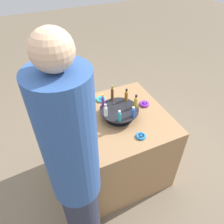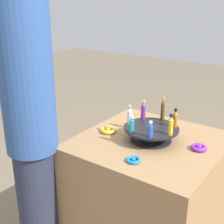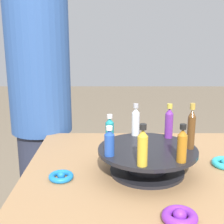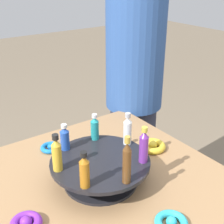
{
  "view_description": "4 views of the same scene",
  "coord_description": "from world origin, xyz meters",
  "px_view_note": "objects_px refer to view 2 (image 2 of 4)",
  "views": [
    {
      "loc": [
        -1.23,
        0.63,
        1.98
      ],
      "look_at": [
        -0.1,
        0.11,
        0.91
      ],
      "focal_mm": 35.0,
      "sensor_mm": 36.0,
      "label": 1
    },
    {
      "loc": [
        -1.51,
        -0.79,
        1.55
      ],
      "look_at": [
        -0.16,
        0.17,
        0.93
      ],
      "focal_mm": 50.0,
      "sensor_mm": 36.0,
      "label": 2
    },
    {
      "loc": [
        -0.12,
        -0.95,
        1.19
      ],
      "look_at": [
        -0.11,
        0.13,
        0.92
      ],
      "focal_mm": 50.0,
      "sensor_mm": 36.0,
      "label": 3
    },
    {
      "loc": [
        0.71,
        -0.46,
        1.39
      ],
      "look_at": [
        -0.12,
        0.13,
        0.92
      ],
      "focal_mm": 50.0,
      "sensor_mm": 36.0,
      "label": 4
    }
  ],
  "objects_px": {
    "bottle_blue": "(150,130)",
    "ribbon_bow_blue": "(133,160)",
    "display_stand": "(151,133)",
    "ribbon_bow_teal": "(164,122)",
    "bottle_purple": "(143,111)",
    "person_figure": "(31,125)",
    "ribbon_bow_gold": "(108,130)",
    "bottle_brown": "(163,110)",
    "bottle_amber": "(175,119)",
    "bottle_clear": "(130,116)",
    "bottle_teal": "(132,125)",
    "ribbon_bow_purple": "(199,148)",
    "bottle_gold": "(171,125)"
  },
  "relations": [
    {
      "from": "bottle_blue",
      "to": "ribbon_bow_blue",
      "type": "bearing_deg",
      "value": 176.35
    },
    {
      "from": "display_stand",
      "to": "ribbon_bow_teal",
      "type": "distance_m",
      "value": 0.28
    },
    {
      "from": "bottle_purple",
      "to": "person_figure",
      "type": "bearing_deg",
      "value": 143.25
    },
    {
      "from": "ribbon_bow_gold",
      "to": "bottle_brown",
      "type": "bearing_deg",
      "value": -55.93
    },
    {
      "from": "ribbon_bow_teal",
      "to": "ribbon_bow_gold",
      "type": "bearing_deg",
      "value": 145.19
    },
    {
      "from": "display_stand",
      "to": "bottle_amber",
      "type": "distance_m",
      "value": 0.16
    },
    {
      "from": "bottle_amber",
      "to": "bottle_clear",
      "type": "xyz_separation_m",
      "value": [
        -0.12,
        0.24,
        0.0
      ]
    },
    {
      "from": "bottle_teal",
      "to": "ribbon_bow_purple",
      "type": "bearing_deg",
      "value": -62.72
    },
    {
      "from": "ribbon_bow_gold",
      "to": "person_figure",
      "type": "distance_m",
      "value": 0.49
    },
    {
      "from": "bottle_clear",
      "to": "person_figure",
      "type": "relative_size",
      "value": 0.07
    },
    {
      "from": "display_stand",
      "to": "ribbon_bow_blue",
      "type": "xyz_separation_m",
      "value": [
        -0.28,
        -0.05,
        -0.04
      ]
    },
    {
      "from": "ribbon_bow_blue",
      "to": "ribbon_bow_teal",
      "type": "distance_m",
      "value": 0.56
    },
    {
      "from": "display_stand",
      "to": "bottle_amber",
      "type": "height_order",
      "value": "bottle_amber"
    },
    {
      "from": "ribbon_bow_blue",
      "to": "ribbon_bow_purple",
      "type": "bearing_deg",
      "value": -34.81
    },
    {
      "from": "bottle_amber",
      "to": "ribbon_bow_teal",
      "type": "distance_m",
      "value": 0.28
    },
    {
      "from": "bottle_purple",
      "to": "ribbon_bow_teal",
      "type": "xyz_separation_m",
      "value": [
        0.19,
        -0.06,
        -0.13
      ]
    },
    {
      "from": "bottle_gold",
      "to": "bottle_purple",
      "type": "bearing_deg",
      "value": 64.2
    },
    {
      "from": "ribbon_bow_gold",
      "to": "ribbon_bow_teal",
      "type": "bearing_deg",
      "value": -34.81
    },
    {
      "from": "ribbon_bow_purple",
      "to": "bottle_gold",
      "type": "bearing_deg",
      "value": 119.44
    },
    {
      "from": "bottle_purple",
      "to": "bottle_gold",
      "type": "bearing_deg",
      "value": -115.8
    },
    {
      "from": "display_stand",
      "to": "bottle_purple",
      "type": "height_order",
      "value": "bottle_purple"
    },
    {
      "from": "bottle_brown",
      "to": "bottle_purple",
      "type": "relative_size",
      "value": 1.22
    },
    {
      "from": "ribbon_bow_blue",
      "to": "display_stand",
      "type": "bearing_deg",
      "value": 10.19
    },
    {
      "from": "bottle_purple",
      "to": "ribbon_bow_gold",
      "type": "distance_m",
      "value": 0.25
    },
    {
      "from": "bottle_amber",
      "to": "bottle_purple",
      "type": "height_order",
      "value": "bottle_purple"
    },
    {
      "from": "bottle_amber",
      "to": "ribbon_bow_gold",
      "type": "relative_size",
      "value": 1.12
    },
    {
      "from": "bottle_gold",
      "to": "bottle_clear",
      "type": "distance_m",
      "value": 0.27
    },
    {
      "from": "bottle_clear",
      "to": "ribbon_bow_teal",
      "type": "xyz_separation_m",
      "value": [
        0.31,
        -0.08,
        -0.13
      ]
    },
    {
      "from": "bottle_brown",
      "to": "ribbon_bow_blue",
      "type": "relative_size",
      "value": 1.91
    },
    {
      "from": "ribbon_bow_teal",
      "to": "person_figure",
      "type": "distance_m",
      "value": 0.88
    },
    {
      "from": "bottle_teal",
      "to": "bottle_blue",
      "type": "bearing_deg",
      "value": -90.08
    },
    {
      "from": "bottle_clear",
      "to": "bottle_brown",
      "type": "bearing_deg",
      "value": -38.65
    },
    {
      "from": "bottle_brown",
      "to": "bottle_clear",
      "type": "relative_size",
      "value": 1.28
    },
    {
      "from": "bottle_purple",
      "to": "bottle_teal",
      "type": "xyz_separation_m",
      "value": [
        -0.21,
        -0.05,
        -0.01
      ]
    },
    {
      "from": "bottle_purple",
      "to": "ribbon_bow_blue",
      "type": "bearing_deg",
      "value": -156.57
    },
    {
      "from": "bottle_gold",
      "to": "bottle_brown",
      "type": "bearing_deg",
      "value": 38.49
    },
    {
      "from": "bottle_teal",
      "to": "bottle_amber",
      "type": "bearing_deg",
      "value": -38.65
    },
    {
      "from": "bottle_brown",
      "to": "person_figure",
      "type": "height_order",
      "value": "person_figure"
    },
    {
      "from": "bottle_gold",
      "to": "ribbon_bow_purple",
      "type": "relative_size",
      "value": 1.37
    },
    {
      "from": "display_stand",
      "to": "bottle_purple",
      "type": "bearing_deg",
      "value": 51.35
    },
    {
      "from": "bottle_teal",
      "to": "ribbon_bow_gold",
      "type": "distance_m",
      "value": 0.26
    },
    {
      "from": "bottle_amber",
      "to": "person_figure",
      "type": "relative_size",
      "value": 0.07
    },
    {
      "from": "bottle_teal",
      "to": "person_figure",
      "type": "bearing_deg",
      "value": 126.43
    },
    {
      "from": "ribbon_bow_teal",
      "to": "ribbon_bow_gold",
      "type": "xyz_separation_m",
      "value": [
        -0.33,
        0.23,
        0.0
      ]
    },
    {
      "from": "bottle_gold",
      "to": "bottle_clear",
      "type": "relative_size",
      "value": 1.04
    },
    {
      "from": "bottle_brown",
      "to": "ribbon_bow_blue",
      "type": "xyz_separation_m",
      "value": [
        -0.42,
        -0.05,
        -0.14
      ]
    },
    {
      "from": "bottle_purple",
      "to": "ribbon_bow_gold",
      "type": "bearing_deg",
      "value": 128.69
    },
    {
      "from": "bottle_gold",
      "to": "ribbon_bow_gold",
      "type": "relative_size",
      "value": 1.21
    },
    {
      "from": "bottle_gold",
      "to": "ribbon_bow_blue",
      "type": "relative_size",
      "value": 1.56
    },
    {
      "from": "bottle_brown",
      "to": "bottle_blue",
      "type": "bearing_deg",
      "value": -167.23
    }
  ]
}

